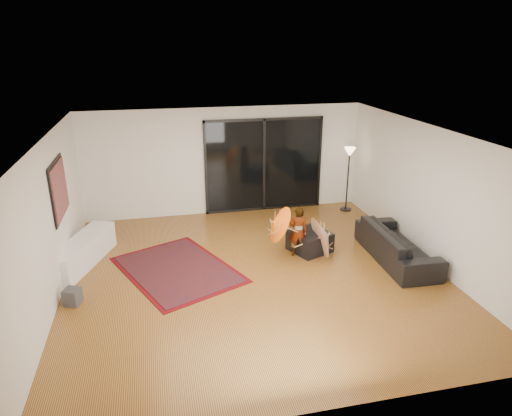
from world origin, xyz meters
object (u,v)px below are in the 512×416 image
object	(u,v)px
ottoman	(310,241)
media_console	(83,252)
child	(298,232)
sofa	(397,244)

from	to	relation	value
ottoman	media_console	bearing A→B (deg)	175.06
media_console	child	world-z (taller)	child
ottoman	child	bearing A→B (deg)	-153.37
sofa	ottoman	size ratio (longest dim) A/B	3.09
sofa	child	xyz separation A→B (m)	(-1.91, 0.62, 0.20)
sofa	child	bearing A→B (deg)	74.32
media_console	child	size ratio (longest dim) A/B	1.81
sofa	media_console	bearing A→B (deg)	81.48
media_console	sofa	world-z (taller)	sofa
media_console	sofa	xyz separation A→B (m)	(6.20, -1.18, 0.06)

